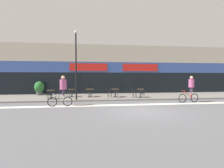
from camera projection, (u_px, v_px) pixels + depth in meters
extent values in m
plane|color=#5B5B60|center=(141.00, 111.00, 10.30)|extent=(120.00, 120.00, 0.00)
cube|color=slate|center=(119.00, 96.00, 17.48)|extent=(40.00, 5.50, 0.12)
cube|color=#B2A899|center=(113.00, 70.00, 22.06)|extent=(40.00, 4.00, 5.69)
cube|color=black|center=(115.00, 83.00, 20.18)|extent=(38.80, 0.10, 2.40)
cube|color=#334C93|center=(115.00, 67.00, 20.12)|extent=(39.20, 0.14, 1.20)
cube|color=red|center=(89.00, 67.00, 19.64)|extent=(4.20, 0.08, 0.84)
cube|color=red|center=(140.00, 67.00, 20.45)|extent=(4.20, 0.08, 0.84)
cube|color=silver|center=(131.00, 105.00, 12.72)|extent=(36.00, 0.70, 0.01)
cylinder|color=black|center=(51.00, 99.00, 15.22)|extent=(0.36, 0.36, 0.02)
cylinder|color=black|center=(51.00, 95.00, 15.20)|extent=(0.07, 0.07, 0.73)
cylinder|color=#4C3823|center=(51.00, 90.00, 15.19)|extent=(0.65, 0.65, 0.02)
cylinder|color=black|center=(72.00, 97.00, 16.77)|extent=(0.37, 0.37, 0.02)
cylinder|color=black|center=(72.00, 93.00, 16.75)|extent=(0.07, 0.07, 0.69)
cylinder|color=#4C3823|center=(71.00, 89.00, 16.74)|extent=(0.67, 0.67, 0.02)
cylinder|color=black|center=(90.00, 96.00, 16.89)|extent=(0.42, 0.42, 0.02)
cylinder|color=black|center=(90.00, 93.00, 16.88)|extent=(0.07, 0.07, 0.71)
cylinder|color=#4C3823|center=(90.00, 89.00, 16.86)|extent=(0.77, 0.77, 0.02)
cylinder|color=black|center=(115.00, 97.00, 16.58)|extent=(0.40, 0.40, 0.02)
cylinder|color=black|center=(115.00, 93.00, 16.57)|extent=(0.07, 0.07, 0.73)
cylinder|color=#4C3823|center=(115.00, 89.00, 16.55)|extent=(0.73, 0.73, 0.02)
cylinder|color=black|center=(140.00, 97.00, 16.32)|extent=(0.34, 0.34, 0.02)
cylinder|color=black|center=(140.00, 93.00, 16.30)|extent=(0.07, 0.07, 0.74)
cylinder|color=#4C3823|center=(140.00, 89.00, 16.28)|extent=(0.62, 0.62, 0.02)
cylinder|color=black|center=(49.00, 94.00, 14.65)|extent=(0.45, 0.45, 0.03)
cylinder|color=black|center=(48.00, 97.00, 14.80)|extent=(0.03, 0.03, 0.42)
cylinder|color=black|center=(52.00, 97.00, 14.80)|extent=(0.03, 0.03, 0.42)
cylinder|color=black|center=(47.00, 97.00, 14.52)|extent=(0.03, 0.03, 0.42)
cylinder|color=black|center=(51.00, 97.00, 14.52)|extent=(0.03, 0.03, 0.42)
torus|color=black|center=(49.00, 92.00, 14.47)|extent=(0.08, 0.41, 0.41)
cylinder|color=black|center=(47.00, 93.00, 14.48)|extent=(0.03, 0.03, 0.23)
cylinder|color=black|center=(51.00, 93.00, 14.48)|extent=(0.03, 0.03, 0.23)
cylinder|color=black|center=(57.00, 94.00, 15.27)|extent=(0.45, 0.45, 0.03)
cylinder|color=black|center=(56.00, 96.00, 15.11)|extent=(0.03, 0.03, 0.42)
cylinder|color=black|center=(56.00, 96.00, 15.38)|extent=(0.03, 0.03, 0.42)
cylinder|color=black|center=(59.00, 96.00, 15.18)|extent=(0.03, 0.03, 0.42)
cylinder|color=black|center=(59.00, 96.00, 15.45)|extent=(0.03, 0.03, 0.42)
torus|color=black|center=(59.00, 91.00, 15.30)|extent=(0.41, 0.08, 0.41)
cylinder|color=black|center=(59.00, 92.00, 15.15)|extent=(0.03, 0.03, 0.23)
cylinder|color=black|center=(59.00, 92.00, 15.48)|extent=(0.03, 0.03, 0.23)
cylinder|color=black|center=(71.00, 93.00, 16.21)|extent=(0.44, 0.44, 0.03)
cylinder|color=black|center=(69.00, 95.00, 16.32)|extent=(0.03, 0.03, 0.42)
cylinder|color=black|center=(72.00, 95.00, 16.39)|extent=(0.03, 0.03, 0.42)
cylinder|color=black|center=(69.00, 95.00, 16.05)|extent=(0.03, 0.03, 0.42)
cylinder|color=black|center=(73.00, 95.00, 16.11)|extent=(0.03, 0.03, 0.42)
torus|color=black|center=(71.00, 90.00, 16.03)|extent=(0.07, 0.41, 0.41)
cylinder|color=black|center=(69.00, 92.00, 15.99)|extent=(0.03, 0.03, 0.23)
cylinder|color=black|center=(73.00, 91.00, 16.08)|extent=(0.03, 0.03, 0.23)
cylinder|color=black|center=(66.00, 92.00, 16.68)|extent=(0.45, 0.45, 0.03)
cylinder|color=black|center=(67.00, 94.00, 16.86)|extent=(0.03, 0.03, 0.42)
cylinder|color=black|center=(67.00, 95.00, 16.59)|extent=(0.03, 0.03, 0.42)
cylinder|color=black|center=(64.00, 95.00, 16.79)|extent=(0.03, 0.03, 0.42)
cylinder|color=black|center=(64.00, 95.00, 16.52)|extent=(0.03, 0.03, 0.42)
torus|color=black|center=(64.00, 90.00, 16.62)|extent=(0.41, 0.08, 0.41)
cylinder|color=black|center=(64.00, 91.00, 16.79)|extent=(0.03, 0.03, 0.23)
cylinder|color=black|center=(64.00, 91.00, 16.46)|extent=(0.03, 0.03, 0.23)
cylinder|color=black|center=(90.00, 93.00, 16.33)|extent=(0.40, 0.40, 0.03)
cylinder|color=black|center=(89.00, 95.00, 16.46)|extent=(0.03, 0.03, 0.42)
cylinder|color=black|center=(92.00, 95.00, 16.49)|extent=(0.03, 0.03, 0.42)
cylinder|color=black|center=(89.00, 95.00, 16.18)|extent=(0.03, 0.03, 0.42)
cylinder|color=black|center=(92.00, 95.00, 16.22)|extent=(0.03, 0.03, 0.42)
torus|color=black|center=(90.00, 90.00, 16.15)|extent=(0.03, 0.41, 0.41)
cylinder|color=black|center=(88.00, 91.00, 16.13)|extent=(0.03, 0.03, 0.23)
cylinder|color=black|center=(92.00, 91.00, 16.18)|extent=(0.03, 0.03, 0.23)
cylinder|color=black|center=(116.00, 93.00, 16.02)|extent=(0.45, 0.45, 0.03)
cylinder|color=black|center=(115.00, 95.00, 16.17)|extent=(0.03, 0.03, 0.42)
cylinder|color=black|center=(118.00, 95.00, 16.17)|extent=(0.03, 0.03, 0.42)
cylinder|color=black|center=(115.00, 96.00, 15.89)|extent=(0.03, 0.03, 0.42)
cylinder|color=black|center=(118.00, 96.00, 15.89)|extent=(0.03, 0.03, 0.42)
torus|color=black|center=(116.00, 90.00, 15.84)|extent=(0.09, 0.41, 0.41)
cylinder|color=black|center=(115.00, 92.00, 15.85)|extent=(0.03, 0.03, 0.23)
cylinder|color=black|center=(118.00, 92.00, 15.84)|extent=(0.03, 0.03, 0.23)
cylinder|color=black|center=(110.00, 92.00, 16.49)|extent=(0.41, 0.41, 0.03)
cylinder|color=black|center=(111.00, 95.00, 16.66)|extent=(0.03, 0.03, 0.42)
cylinder|color=black|center=(111.00, 95.00, 16.38)|extent=(0.03, 0.03, 0.42)
cylinder|color=black|center=(108.00, 95.00, 16.62)|extent=(0.03, 0.03, 0.42)
cylinder|color=black|center=(108.00, 95.00, 16.34)|extent=(0.03, 0.03, 0.42)
torus|color=black|center=(108.00, 90.00, 16.45)|extent=(0.41, 0.04, 0.41)
cylinder|color=black|center=(108.00, 91.00, 16.63)|extent=(0.03, 0.03, 0.23)
cylinder|color=black|center=(108.00, 91.00, 16.29)|extent=(0.03, 0.03, 0.23)
cylinder|color=black|center=(142.00, 93.00, 15.75)|extent=(0.45, 0.45, 0.03)
cylinder|color=black|center=(140.00, 96.00, 15.86)|extent=(0.03, 0.03, 0.42)
cylinder|color=black|center=(143.00, 95.00, 15.94)|extent=(0.03, 0.03, 0.42)
cylinder|color=black|center=(141.00, 96.00, 15.59)|extent=(0.03, 0.03, 0.42)
cylinder|color=black|center=(144.00, 96.00, 15.67)|extent=(0.03, 0.03, 0.42)
torus|color=black|center=(143.00, 90.00, 15.58)|extent=(0.09, 0.41, 0.41)
cylinder|color=black|center=(141.00, 92.00, 15.54)|extent=(0.03, 0.03, 0.23)
cylinder|color=black|center=(145.00, 92.00, 15.63)|extent=(0.03, 0.03, 0.23)
cylinder|color=black|center=(135.00, 93.00, 16.22)|extent=(0.41, 0.41, 0.03)
cylinder|color=black|center=(136.00, 95.00, 16.39)|extent=(0.03, 0.03, 0.42)
cylinder|color=black|center=(136.00, 95.00, 16.11)|extent=(0.03, 0.03, 0.42)
cylinder|color=black|center=(133.00, 95.00, 16.36)|extent=(0.03, 0.03, 0.42)
cylinder|color=black|center=(133.00, 95.00, 16.08)|extent=(0.03, 0.03, 0.42)
torus|color=black|center=(133.00, 90.00, 16.19)|extent=(0.41, 0.04, 0.41)
cylinder|color=black|center=(132.00, 91.00, 16.37)|extent=(0.03, 0.03, 0.23)
cylinder|color=black|center=(133.00, 92.00, 16.03)|extent=(0.03, 0.03, 0.23)
cylinder|color=#4C4C51|center=(39.00, 93.00, 18.26)|extent=(0.62, 0.62, 0.41)
ellipsoid|color=#28662D|center=(39.00, 87.00, 18.23)|extent=(0.99, 0.99, 1.19)
cylinder|color=black|center=(76.00, 67.00, 14.45)|extent=(0.12, 0.12, 5.52)
sphere|color=beige|center=(76.00, 32.00, 14.33)|extent=(0.26, 0.26, 0.26)
torus|color=black|center=(183.00, 98.00, 13.77)|extent=(0.70, 0.12, 0.70)
torus|color=black|center=(194.00, 98.00, 14.00)|extent=(0.70, 0.12, 0.70)
cylinder|color=red|center=(188.00, 94.00, 13.86)|extent=(0.84, 0.12, 0.63)
cylinder|color=red|center=(191.00, 95.00, 13.93)|extent=(0.04, 0.04, 0.49)
cylinder|color=red|center=(183.00, 91.00, 13.75)|extent=(0.07, 0.48, 0.03)
cylinder|color=#382D47|center=(192.00, 90.00, 13.83)|extent=(0.16, 0.16, 0.36)
cylinder|color=#382D47|center=(191.00, 90.00, 13.99)|extent=(0.16, 0.16, 0.36)
cylinder|color=#A84C7F|center=(191.00, 83.00, 13.89)|extent=(0.46, 0.46, 0.66)
sphere|color=beige|center=(192.00, 78.00, 13.87)|extent=(0.25, 0.25, 0.25)
torus|color=black|center=(52.00, 102.00, 11.93)|extent=(0.66, 0.11, 0.65)
torus|color=black|center=(68.00, 101.00, 12.16)|extent=(0.66, 0.11, 0.65)
cylinder|color=silver|center=(59.00, 98.00, 12.03)|extent=(0.79, 0.12, 0.59)
cylinder|color=silver|center=(63.00, 98.00, 12.09)|extent=(0.04, 0.04, 0.46)
cylinder|color=silver|center=(53.00, 94.00, 11.92)|extent=(0.07, 0.48, 0.03)
cylinder|color=#382D47|center=(63.00, 92.00, 11.99)|extent=(0.17, 0.17, 0.38)
cylinder|color=#382D47|center=(63.00, 92.00, 12.16)|extent=(0.17, 0.17, 0.38)
cylinder|color=#A84C7F|center=(63.00, 84.00, 12.05)|extent=(0.49, 0.49, 0.69)
sphere|color=beige|center=(63.00, 78.00, 12.03)|extent=(0.26, 0.26, 0.26)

